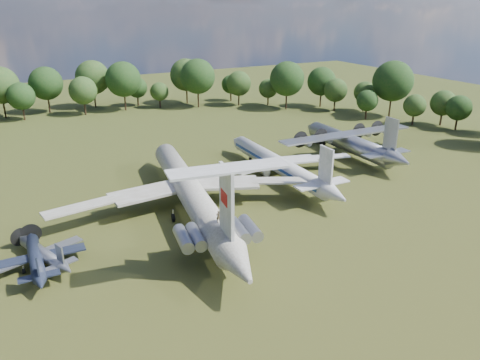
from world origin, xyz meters
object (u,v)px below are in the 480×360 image
il62_airliner (190,197)px  an12_transport (349,145)px  small_prop_west (36,261)px  person_on_il62 (218,217)px  small_prop_northwest (43,256)px  tu104_jet (278,167)px

il62_airliner → an12_transport: (42.14, 11.56, -0.43)m
small_prop_west → person_on_il62: size_ratio=10.31×
an12_transport → il62_airliner: bearing=-163.2°
il62_airliner → small_prop_northwest: 23.67m
tu104_jet → person_on_il62: person_on_il62 is taller
tu104_jet → small_prop_northwest: tu104_jet is taller
il62_airliner → an12_transport: 43.69m
person_on_il62 → small_prop_northwest: bearing=-9.5°
il62_airliner → small_prop_west: bearing=-155.9°
il62_airliner → small_prop_west: 24.88m
small_prop_west → small_prop_northwest: 1.46m
an12_transport → small_prop_northwest: size_ratio=2.40×
tu104_jet → small_prop_northwest: 45.74m
an12_transport → person_on_il62: bearing=-147.0°
person_on_il62 → il62_airliner: bearing=-81.9°
an12_transport → small_prop_northwest: bearing=-163.8°
il62_airliner → person_on_il62: size_ratio=35.44×
il62_airliner → small_prop_northwest: (-22.95, -5.56, -1.72)m
small_prop_northwest → small_prop_west: bearing=-152.4°
an12_transport → person_on_il62: person_on_il62 is taller
an12_transport → tu104_jet: bearing=-166.9°
person_on_il62 → small_prop_west: bearing=-6.1°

